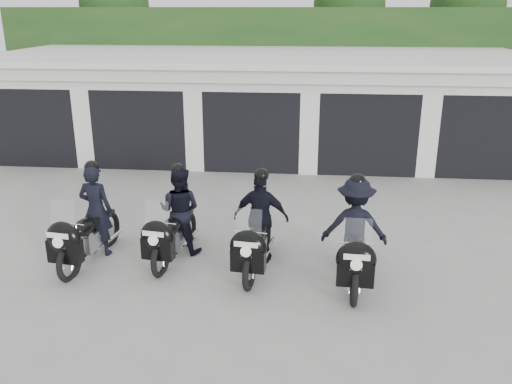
# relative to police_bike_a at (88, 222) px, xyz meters

# --- Properties ---
(ground) EXTENTS (80.00, 80.00, 0.00)m
(ground) POSITION_rel_police_bike_a_xyz_m (2.29, 0.21, -0.73)
(ground) COLOR #9B9B95
(ground) RESTS_ON ground
(garage_block) EXTENTS (16.40, 6.80, 2.96)m
(garage_block) POSITION_rel_police_bike_a_xyz_m (2.29, 8.27, 0.70)
(garage_block) COLOR silver
(garage_block) RESTS_ON ground
(background_vegetation) EXTENTS (20.00, 3.90, 5.80)m
(background_vegetation) POSITION_rel_police_bike_a_xyz_m (2.66, 13.13, 2.04)
(background_vegetation) COLOR #173A15
(background_vegetation) RESTS_ON ground
(police_bike_a) EXTENTS (0.80, 2.10, 1.83)m
(police_bike_a) POSITION_rel_police_bike_a_xyz_m (0.00, 0.00, 0.00)
(police_bike_a) COLOR black
(police_bike_a) RESTS_ON ground
(police_bike_b) EXTENTS (0.89, 2.00, 1.75)m
(police_bike_b) POSITION_rel_police_bike_a_xyz_m (1.49, 0.36, 0.01)
(police_bike_b) COLOR black
(police_bike_b) RESTS_ON ground
(police_bike_c) EXTENTS (1.03, 2.05, 1.79)m
(police_bike_c) POSITION_rel_police_bike_a_xyz_m (3.01, 0.08, 0.03)
(police_bike_c) COLOR black
(police_bike_c) RESTS_ON ground
(police_bike_d) EXTENTS (1.12, 2.10, 1.83)m
(police_bike_d) POSITION_rel_police_bike_a_xyz_m (4.61, -0.20, 0.05)
(police_bike_d) COLOR black
(police_bike_d) RESTS_ON ground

